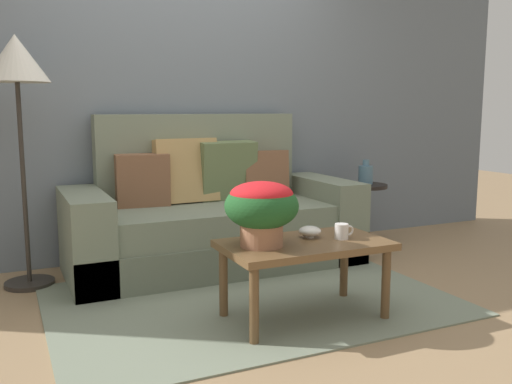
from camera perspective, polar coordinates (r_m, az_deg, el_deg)
ground_plane at (r=3.47m, az=-0.44°, el=-11.19°), size 14.00×14.00×0.00m
wall_back at (r=4.54m, az=-7.69°, el=10.90°), size 6.40×0.12×2.73m
area_rug at (r=3.49m, az=-0.61°, el=-10.99°), size 2.38×1.66×0.01m
couch at (r=4.19m, az=-4.55°, el=-2.84°), size 2.13×0.90×1.13m
coffee_table at (r=3.12m, az=5.00°, el=-6.11°), size 0.92×0.52×0.44m
side_table at (r=4.88m, az=11.07°, el=-1.11°), size 0.38×0.38×0.53m
floor_lamp at (r=3.90m, az=-23.31°, el=11.02°), size 0.41×0.41×1.64m
potted_plant at (r=2.95m, az=0.58°, el=-1.48°), size 0.40×0.40×0.35m
coffee_mug at (r=3.18m, az=8.81°, el=-4.00°), size 0.12×0.08×0.09m
snack_bowl at (r=3.19m, az=5.55°, el=-4.03°), size 0.13×0.13×0.07m
table_vase at (r=4.86m, az=11.17°, el=1.81°), size 0.12×0.12×0.21m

